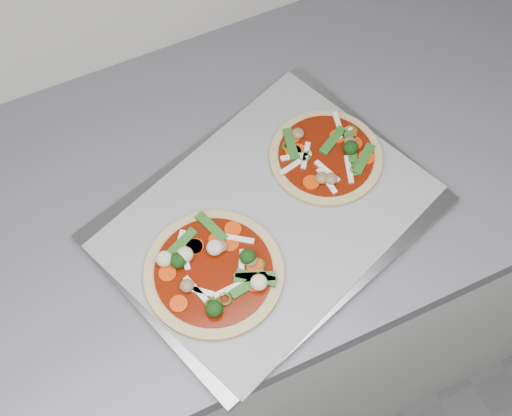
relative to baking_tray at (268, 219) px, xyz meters
name	(u,v)px	position (x,y,z in m)	size (l,w,h in m)	color
base_cabinet	(444,207)	(0.49, 0.08, -0.48)	(3.60, 0.60, 0.86)	silver
countertop	(505,80)	(0.49, 0.08, -0.03)	(3.60, 0.60, 0.04)	slate
baking_tray	(268,219)	(0.00, 0.00, 0.00)	(0.47, 0.35, 0.02)	#949499
parchment	(268,216)	(0.00, 0.00, 0.01)	(0.45, 0.33, 0.00)	gray
pizza_left	(214,271)	(-0.11, -0.05, 0.02)	(0.27, 0.27, 0.03)	tan
pizza_right	(327,156)	(0.12, 0.05, 0.02)	(0.18, 0.18, 0.03)	tan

